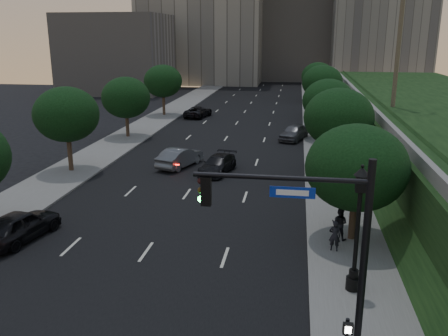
% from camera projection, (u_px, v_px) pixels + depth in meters
% --- Properties ---
extents(ground, '(160.00, 160.00, 0.00)m').
position_uv_depth(ground, '(107.00, 307.00, 18.97)').
color(ground, black).
rests_on(ground, ground).
extents(road_surface, '(16.00, 140.00, 0.02)m').
position_uv_depth(road_surface, '(223.00, 143.00, 47.49)').
color(road_surface, black).
rests_on(road_surface, ground).
extents(sidewalk_right, '(4.50, 140.00, 0.15)m').
position_uv_depth(sidewalk_right, '(327.00, 146.00, 45.97)').
color(sidewalk_right, slate).
rests_on(sidewalk_right, ground).
extents(sidewalk_left, '(4.50, 140.00, 0.15)m').
position_uv_depth(sidewalk_left, '(125.00, 139.00, 48.98)').
color(sidewalk_left, slate).
rests_on(sidewalk_left, ground).
extents(parapet_wall, '(0.35, 90.00, 0.70)m').
position_uv_depth(parapet_wall, '(368.00, 106.00, 42.43)').
color(parapet_wall, slate).
rests_on(parapet_wall, embankment).
extents(office_block_left, '(26.00, 20.00, 32.00)m').
position_uv_depth(office_block_left, '(204.00, 8.00, 104.13)').
color(office_block_left, gray).
rests_on(office_block_left, ground).
extents(office_block_mid, '(22.00, 18.00, 26.00)m').
position_uv_depth(office_block_mid, '(295.00, 23.00, 111.52)').
color(office_block_mid, gray).
rests_on(office_block_mid, ground).
extents(office_block_filler, '(18.00, 16.00, 14.00)m').
position_uv_depth(office_block_filler, '(117.00, 54.00, 87.42)').
color(office_block_filler, gray).
rests_on(office_block_filler, ground).
extents(tree_right_a, '(5.20, 5.20, 6.24)m').
position_uv_depth(tree_right_a, '(357.00, 168.00, 23.97)').
color(tree_right_a, '#38281C').
rests_on(tree_right_a, ground).
extents(tree_right_b, '(5.20, 5.20, 6.74)m').
position_uv_depth(tree_right_b, '(339.00, 118.00, 35.25)').
color(tree_right_b, '#38281C').
rests_on(tree_right_b, ground).
extents(tree_right_c, '(5.20, 5.20, 6.24)m').
position_uv_depth(tree_right_c, '(328.00, 101.00, 47.74)').
color(tree_right_c, '#38281C').
rests_on(tree_right_c, ground).
extents(tree_right_d, '(5.20, 5.20, 6.74)m').
position_uv_depth(tree_right_d, '(322.00, 82.00, 60.92)').
color(tree_right_d, '#38281C').
rests_on(tree_right_d, ground).
extents(tree_right_e, '(5.20, 5.20, 6.24)m').
position_uv_depth(tree_right_e, '(318.00, 76.00, 75.31)').
color(tree_right_e, '#38281C').
rests_on(tree_right_e, ground).
extents(tree_left_b, '(5.00, 5.00, 6.71)m').
position_uv_depth(tree_left_b, '(66.00, 114.00, 36.34)').
color(tree_left_b, '#38281C').
rests_on(tree_left_b, ground).
extents(tree_left_c, '(5.00, 5.00, 6.34)m').
position_uv_depth(tree_left_c, '(126.00, 98.00, 48.81)').
color(tree_left_c, '#38281C').
rests_on(tree_left_c, ground).
extents(tree_left_d, '(5.00, 5.00, 6.71)m').
position_uv_depth(tree_left_d, '(163.00, 81.00, 62.02)').
color(tree_left_d, '#38281C').
rests_on(tree_left_d, ground).
extents(traffic_signal_mast, '(5.68, 0.56, 7.00)m').
position_uv_depth(traffic_signal_mast, '(328.00, 260.00, 14.96)').
color(traffic_signal_mast, black).
rests_on(traffic_signal_mast, ground).
extents(street_lamp, '(0.64, 0.64, 5.62)m').
position_uv_depth(street_lamp, '(357.00, 235.00, 19.33)').
color(street_lamp, black).
rests_on(street_lamp, ground).
extents(sedan_near_left, '(2.84, 5.14, 1.65)m').
position_uv_depth(sedan_near_left, '(20.00, 225.00, 24.92)').
color(sedan_near_left, black).
rests_on(sedan_near_left, ground).
extents(sedan_mid_left, '(3.21, 5.15, 1.60)m').
position_uv_depth(sedan_mid_left, '(180.00, 157.00, 38.80)').
color(sedan_mid_left, '#52565A').
rests_on(sedan_mid_left, ground).
extents(sedan_far_left, '(3.28, 5.50, 1.43)m').
position_uv_depth(sedan_far_left, '(198.00, 112.00, 61.97)').
color(sedan_far_left, black).
rests_on(sedan_far_left, ground).
extents(sedan_near_right, '(2.80, 5.01, 1.37)m').
position_uv_depth(sedan_near_right, '(218.00, 164.00, 37.07)').
color(sedan_near_right, black).
rests_on(sedan_near_right, ground).
extents(sedan_far_right, '(3.40, 5.18, 1.64)m').
position_uv_depth(sedan_far_right, '(294.00, 132.00, 48.57)').
color(sedan_far_right, '#4B4D52').
rests_on(sedan_far_right, ground).
extents(pedestrian_a, '(0.63, 0.48, 1.57)m').
position_uv_depth(pedestrian_a, '(335.00, 236.00, 23.39)').
color(pedestrian_a, black).
rests_on(pedestrian_a, sidewalk_right).
extents(pedestrian_b, '(1.03, 0.93, 1.73)m').
position_uv_depth(pedestrian_b, '(339.00, 224.00, 24.69)').
color(pedestrian_b, black).
rests_on(pedestrian_b, sidewalk_right).
extents(pedestrian_c, '(1.10, 0.53, 1.82)m').
position_uv_depth(pedestrian_c, '(324.00, 180.00, 31.77)').
color(pedestrian_c, black).
rests_on(pedestrian_c, sidewalk_right).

